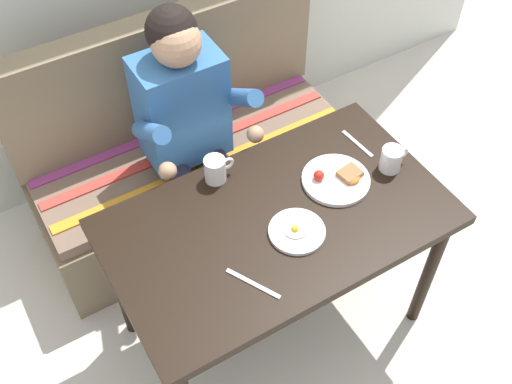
{
  "coord_description": "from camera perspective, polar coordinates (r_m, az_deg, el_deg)",
  "views": [
    {
      "loc": [
        -0.75,
        -1.1,
        2.42
      ],
      "look_at": [
        0.0,
        0.15,
        0.72
      ],
      "focal_mm": 43.36,
      "sensor_mm": 36.0,
      "label": 1
    }
  ],
  "objects": [
    {
      "name": "fork",
      "position": [
        2.42,
        9.34,
        4.42
      ],
      "size": [
        0.03,
        0.17,
        0.0
      ],
      "primitive_type": "cube",
      "rotation": [
        0.0,
        0.0,
        0.08
      ],
      "color": "silver",
      "rests_on": "table"
    },
    {
      "name": "coffee_mug_second",
      "position": [
        2.32,
        12.42,
        3.04
      ],
      "size": [
        0.12,
        0.08,
        0.09
      ],
      "color": "white",
      "rests_on": "table"
    },
    {
      "name": "person",
      "position": [
        2.48,
        -6.11,
        6.55
      ],
      "size": [
        0.45,
        0.61,
        1.21
      ],
      "color": "#3366A0",
      "rests_on": "ground"
    },
    {
      "name": "coffee_mug",
      "position": [
        2.24,
        -3.75,
        2.14
      ],
      "size": [
        0.12,
        0.08,
        0.1
      ],
      "color": "white",
      "rests_on": "table"
    },
    {
      "name": "table",
      "position": [
        2.22,
        2.0,
        -3.74
      ],
      "size": [
        1.2,
        0.7,
        0.73
      ],
      "color": "black",
      "rests_on": "ground"
    },
    {
      "name": "plate_breakfast",
      "position": [
        2.27,
        7.49,
        1.2
      ],
      "size": [
        0.25,
        0.25,
        0.05
      ],
      "color": "white",
      "rests_on": "table"
    },
    {
      "name": "knife",
      "position": [
        1.99,
        -0.27,
        -8.44
      ],
      "size": [
        0.11,
        0.18,
        0.0
      ],
      "primitive_type": "cube",
      "rotation": [
        0.0,
        0.0,
        0.49
      ],
      "color": "silver",
      "rests_on": "table"
    },
    {
      "name": "couch",
      "position": [
        2.9,
        -6.25,
        2.9
      ],
      "size": [
        1.44,
        0.56,
        1.0
      ],
      "color": "#73634B",
      "rests_on": "ground"
    },
    {
      "name": "ground_plane",
      "position": [
        2.76,
        1.63,
        -11.83
      ],
      "size": [
        8.0,
        8.0,
        0.0
      ],
      "primitive_type": "plane",
      "color": "beige"
    },
    {
      "name": "plate_eggs",
      "position": [
        2.11,
        3.79,
        -3.62
      ],
      "size": [
        0.2,
        0.2,
        0.04
      ],
      "color": "white",
      "rests_on": "table"
    }
  ]
}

